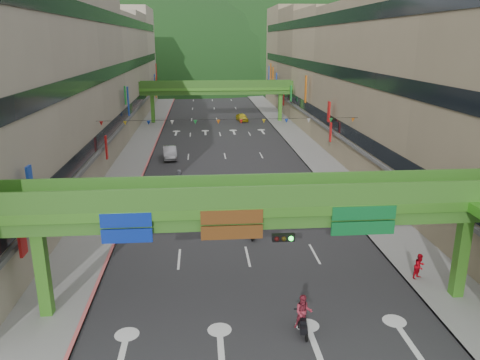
{
  "coord_description": "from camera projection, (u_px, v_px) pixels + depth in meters",
  "views": [
    {
      "loc": [
        -2.87,
        -15.96,
        13.71
      ],
      "look_at": [
        0.0,
        18.0,
        3.5
      ],
      "focal_mm": 35.0,
      "sensor_mm": 36.0,
      "label": 1
    }
  ],
  "objects": [
    {
      "name": "overpass_far",
      "position": [
        217.0,
        91.0,
        79.9
      ],
      "size": [
        28.0,
        2.2,
        7.1
      ],
      "color": "#4C9E2D",
      "rests_on": "ground"
    },
    {
      "name": "curb_right",
      "position": [
        284.0,
        138.0,
        67.84
      ],
      "size": [
        0.2,
        140.0,
        0.18
      ],
      "primitive_type": "cube",
      "color": "gray",
      "rests_on": "ground"
    },
    {
      "name": "parked_scooter_row",
      "position": [
        325.0,
        198.0,
        40.77
      ],
      "size": [
        1.6,
        9.35,
        1.08
      ],
      "color": "black",
      "rests_on": "ground"
    },
    {
      "name": "scooter_rider_left",
      "position": [
        200.0,
        205.0,
        37.81
      ],
      "size": [
        0.97,
        1.58,
        1.9
      ],
      "color": "gray",
      "rests_on": "ground"
    },
    {
      "name": "hill_right",
      "position": [
        267.0,
        75.0,
        193.23
      ],
      "size": [
        208.0,
        176.0,
        128.0
      ],
      "primitive_type": "ellipsoid",
      "color": "#1C4419",
      "rests_on": "ground"
    },
    {
      "name": "curb_left",
      "position": [
        157.0,
        140.0,
        66.37
      ],
      "size": [
        0.2,
        140.0,
        0.18
      ],
      "primitive_type": "cube",
      "color": "#CC5959",
      "rests_on": "ground"
    },
    {
      "name": "scooter_rider_near",
      "position": [
        253.0,
        226.0,
        33.51
      ],
      "size": [
        0.69,
        1.6,
        2.06
      ],
      "color": "black",
      "rests_on": "ground"
    },
    {
      "name": "car_yellow",
      "position": [
        242.0,
        117.0,
        82.2
      ],
      "size": [
        2.19,
        4.15,
        1.35
      ],
      "primitive_type": "imported",
      "rotation": [
        0.0,
        0.0,
        0.16
      ],
      "color": "yellow",
      "rests_on": "ground"
    },
    {
      "name": "pedestrian_red",
      "position": [
        419.0,
        268.0,
        27.61
      ],
      "size": [
        0.94,
        0.86,
        1.55
      ],
      "primitive_type": "imported",
      "rotation": [
        0.0,
        0.0,
        0.48
      ],
      "color": "#B30612",
      "rests_on": "ground"
    },
    {
      "name": "building_row_left",
      "position": [
        80.0,
        73.0,
        62.88
      ],
      "size": [
        12.8,
        95.0,
        19.0
      ],
      "color": "#9E937F",
      "rests_on": "ground"
    },
    {
      "name": "building_row_right",
      "position": [
        354.0,
        72.0,
        65.94
      ],
      "size": [
        12.8,
        95.0,
        19.0
      ],
      "color": "gray",
      "rests_on": "ground"
    },
    {
      "name": "sidewalk_left",
      "position": [
        144.0,
        140.0,
        66.22
      ],
      "size": [
        4.0,
        140.0,
        0.15
      ],
      "primitive_type": "cube",
      "color": "gray",
      "rests_on": "ground"
    },
    {
      "name": "scooter_rider_far",
      "position": [
        180.0,
        181.0,
        43.73
      ],
      "size": [
        1.0,
        1.58,
        2.17
      ],
      "color": "#910200",
      "rests_on": "ground"
    },
    {
      "name": "sidewalk_right",
      "position": [
        297.0,
        138.0,
        68.0
      ],
      "size": [
        4.0,
        140.0,
        0.15
      ],
      "primitive_type": "cube",
      "color": "gray",
      "rests_on": "ground"
    },
    {
      "name": "hill_left",
      "position": [
        166.0,
        79.0,
        170.91
      ],
      "size": [
        168.0,
        140.0,
        112.0
      ],
      "primitive_type": "ellipsoid",
      "color": "#1C4419",
      "rests_on": "ground"
    },
    {
      "name": "scooter_rider_mid",
      "position": [
        303.0,
        314.0,
        22.42
      ],
      "size": [
        0.93,
        1.6,
        2.1
      ],
      "color": "black",
      "rests_on": "ground"
    },
    {
      "name": "pedestrian_blue",
      "position": [
        371.0,
        218.0,
        35.43
      ],
      "size": [
        0.79,
        0.55,
        1.6
      ],
      "primitive_type": "imported",
      "rotation": [
        0.0,
        0.0,
        3.05
      ],
      "color": "#364257",
      "rests_on": "ground"
    },
    {
      "name": "road_slab",
      "position": [
        221.0,
        140.0,
        67.13
      ],
      "size": [
        18.0,
        140.0,
        0.02
      ],
      "primitive_type": "cube",
      "color": "#28282B",
      "rests_on": "ground"
    },
    {
      "name": "bunting_string",
      "position": [
        230.0,
        122.0,
        46.33
      ],
      "size": [
        26.0,
        0.36,
        0.47
      ],
      "color": "black",
      "rests_on": "ground"
    },
    {
      "name": "overpass_near",
      "position": [
        280.0,
        219.0,
        23.12
      ],
      "size": [
        28.0,
        12.27,
        7.1
      ],
      "color": "#4C9E2D",
      "rests_on": "ground"
    },
    {
      "name": "car_silver",
      "position": [
        170.0,
        153.0,
        56.17
      ],
      "size": [
        1.99,
        4.6,
        1.47
      ],
      "primitive_type": "imported",
      "rotation": [
        0.0,
        0.0,
        0.1
      ],
      "color": "#98969D",
      "rests_on": "ground"
    },
    {
      "name": "pedestrian_dark",
      "position": [
        374.0,
        191.0,
        41.18
      ],
      "size": [
        1.14,
        0.57,
        1.87
      ],
      "primitive_type": "imported",
      "rotation": [
        0.0,
        0.0,
        0.11
      ],
      "color": "black",
      "rests_on": "ground"
    }
  ]
}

